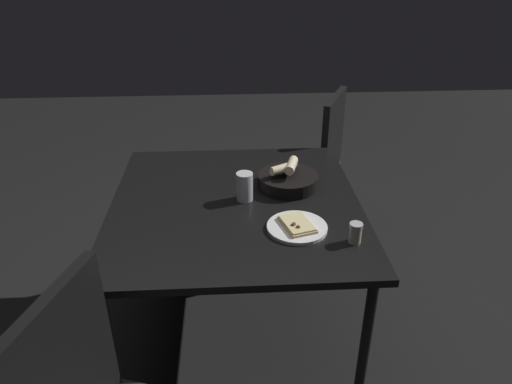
{
  "coord_description": "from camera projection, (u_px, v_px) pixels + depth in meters",
  "views": [
    {
      "loc": [
        -0.02,
        -1.74,
        1.71
      ],
      "look_at": [
        0.09,
        -0.02,
        0.78
      ],
      "focal_mm": 33.1,
      "sensor_mm": 36.0,
      "label": 1
    }
  ],
  "objects": [
    {
      "name": "chair_near",
      "position": [
        312.0,
        160.0,
        2.84
      ],
      "size": [
        0.58,
        0.58,
        0.94
      ],
      "color": "#2D2D2D",
      "rests_on": "ground"
    },
    {
      "name": "ground",
      "position": [
        239.0,
        329.0,
        2.34
      ],
      "size": [
        8.0,
        8.0,
        0.0
      ],
      "primitive_type": "plane",
      "color": "black"
    },
    {
      "name": "pepper_shaker",
      "position": [
        355.0,
        234.0,
        1.71
      ],
      "size": [
        0.05,
        0.05,
        0.08
      ],
      "color": "#BFB299",
      "rests_on": "dining_table"
    },
    {
      "name": "pizza_plate",
      "position": [
        297.0,
        227.0,
        1.8
      ],
      "size": [
        0.23,
        0.23,
        0.04
      ],
      "color": "white",
      "rests_on": "dining_table"
    },
    {
      "name": "dining_table",
      "position": [
        236.0,
        213.0,
        2.02
      ],
      "size": [
        1.05,
        1.11,
        0.73
      ],
      "color": "black",
      "rests_on": "ground"
    },
    {
      "name": "bread_basket",
      "position": [
        288.0,
        179.0,
        2.1
      ],
      "size": [
        0.27,
        0.27,
        0.12
      ],
      "color": "black",
      "rests_on": "dining_table"
    },
    {
      "name": "beer_glass",
      "position": [
        245.0,
        188.0,
        1.99
      ],
      "size": [
        0.07,
        0.07,
        0.12
      ],
      "color": "silver",
      "rests_on": "dining_table"
    }
  ]
}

